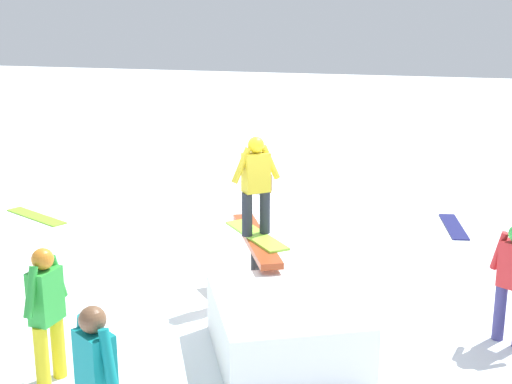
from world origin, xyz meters
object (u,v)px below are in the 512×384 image
object	(u,v)px
rail_feature	(256,247)
loose_snowboard_navy	(454,226)
main_rider_on_rail	(256,188)
bystander_teal	(97,384)
backpack_on_snow	(264,184)
bystander_green	(47,309)
loose_snowboard_lime	(36,216)

from	to	relation	value
rail_feature	loose_snowboard_navy	bearing A→B (deg)	-59.85
rail_feature	loose_snowboard_navy	xyz separation A→B (m)	(3.76, -2.57, -0.68)
main_rider_on_rail	bystander_teal	size ratio (longest dim) A/B	0.87
rail_feature	main_rider_on_rail	size ratio (longest dim) A/B	1.50
loose_snowboard_navy	backpack_on_snow	distance (m)	4.06
bystander_teal	bystander_green	bearing A→B (deg)	166.97
loose_snowboard_lime	loose_snowboard_navy	xyz separation A→B (m)	(1.32, -7.35, 0.00)
bystander_green	loose_snowboard_lime	bearing A→B (deg)	38.75
bystander_teal	backpack_on_snow	world-z (taller)	bystander_teal
loose_snowboard_navy	loose_snowboard_lime	bearing A→B (deg)	90.41
main_rider_on_rail	bystander_green	distance (m)	3.14
rail_feature	loose_snowboard_lime	world-z (taller)	rail_feature
rail_feature	loose_snowboard_lime	bearing A→B (deg)	37.52
rail_feature	loose_snowboard_navy	distance (m)	4.60
bystander_teal	loose_snowboard_navy	distance (m)	8.25
main_rider_on_rail	loose_snowboard_lime	xyz separation A→B (m)	(2.44, 4.79, -1.47)
bystander_teal	loose_snowboard_lime	size ratio (longest dim) A/B	0.99
loose_snowboard_lime	bystander_teal	bearing A→B (deg)	-28.25
main_rider_on_rail	loose_snowboard_navy	bearing A→B (deg)	-75.12
bystander_teal	loose_snowboard_navy	xyz separation A→B (m)	(7.70, -2.84, -0.84)
main_rider_on_rail	backpack_on_snow	size ratio (longest dim) A/B	3.88
bystander_green	loose_snowboard_lime	xyz separation A→B (m)	(5.14, 3.33, -0.81)
bystander_green	backpack_on_snow	xyz separation A→B (m)	(7.94, -0.25, -0.65)
bystander_teal	loose_snowboard_lime	xyz separation A→B (m)	(6.38, 4.51, -0.84)
bystander_green	rail_feature	bearing A→B (deg)	-22.54
bystander_green	bystander_teal	bearing A→B (deg)	-130.60
loose_snowboard_lime	backpack_on_snow	distance (m)	4.55
bystander_green	loose_snowboard_lime	size ratio (longest dim) A/B	0.95
bystander_green	backpack_on_snow	bearing A→B (deg)	3.98
loose_snowboard_lime	main_rider_on_rail	bearing A→B (deg)	-0.48
backpack_on_snow	rail_feature	bearing A→B (deg)	94.82
rail_feature	loose_snowboard_navy	size ratio (longest dim) A/B	1.37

